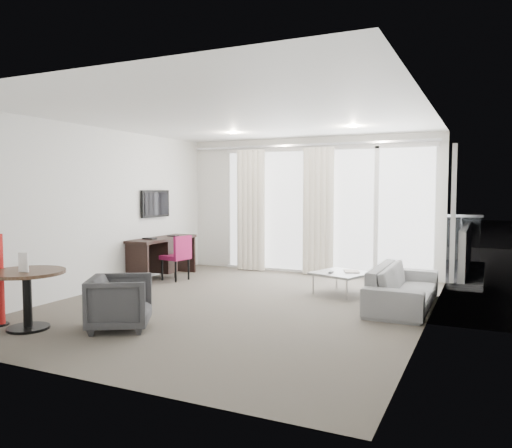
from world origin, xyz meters
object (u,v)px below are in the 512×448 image
at_px(round_table, 27,300).
at_px(coffee_table, 341,283).
at_px(desk_chair, 175,258).
at_px(sofa, 403,286).
at_px(rattan_chair_a, 358,249).
at_px(rattan_chair_b, 396,250).
at_px(desk, 163,258).
at_px(tub_armchair, 120,302).

relative_size(round_table, coffee_table, 1.14).
distance_m(desk_chair, coffee_table, 3.01).
bearing_deg(sofa, round_table, 128.53).
relative_size(rattan_chair_a, rattan_chair_b, 0.99).
height_order(desk, round_table, desk).
bearing_deg(sofa, desk, 84.00).
distance_m(round_table, rattan_chair_b, 6.88).
height_order(coffee_table, sofa, sofa).
bearing_deg(sofa, desk_chair, 84.88).
relative_size(sofa, rattan_chair_a, 2.36).
bearing_deg(rattan_chair_b, desk, -156.62).
bearing_deg(sofa, coffee_table, 65.37).
relative_size(desk, desk_chair, 1.95).
bearing_deg(rattan_chair_b, desk_chair, -152.96).
xyz_separation_m(round_table, coffee_table, (2.76, 3.45, -0.17)).
bearing_deg(desk, tub_armchair, -62.68).
xyz_separation_m(desk, round_table, (0.58, -3.45, -0.02)).
relative_size(round_table, rattan_chair_b, 1.04).
relative_size(coffee_table, sofa, 0.39).
bearing_deg(desk, rattan_chair_b, 35.44).
distance_m(round_table, sofa, 4.81).
bearing_deg(rattan_chair_b, sofa, -91.11).
relative_size(tub_armchair, sofa, 0.36).
height_order(round_table, sofa, round_table).
bearing_deg(coffee_table, rattan_chair_a, 97.88).
height_order(desk, tub_armchair, desk).
bearing_deg(desk_chair, rattan_chair_a, 53.38).
bearing_deg(tub_armchair, sofa, -78.35).
bearing_deg(sofa, tub_armchair, 132.22).
xyz_separation_m(desk_chair, rattan_chair_b, (3.39, 2.76, 0.01)).
distance_m(desk, sofa, 4.36).
height_order(coffee_table, rattan_chair_a, rattan_chair_a).
bearing_deg(coffee_table, tub_armchair, -121.03).
relative_size(round_table, rattan_chair_a, 1.05).
height_order(desk_chair, sofa, desk_chair).
relative_size(tub_armchair, rattan_chair_b, 0.84).
xyz_separation_m(sofa, rattan_chair_a, (-1.33, 2.90, 0.13)).
bearing_deg(coffee_table, desk_chair, -178.13).
xyz_separation_m(round_table, sofa, (3.76, 2.99, -0.06)).
height_order(desk, desk_chair, desk_chair).
relative_size(desk_chair, rattan_chair_a, 0.98).
height_order(round_table, coffee_table, round_table).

